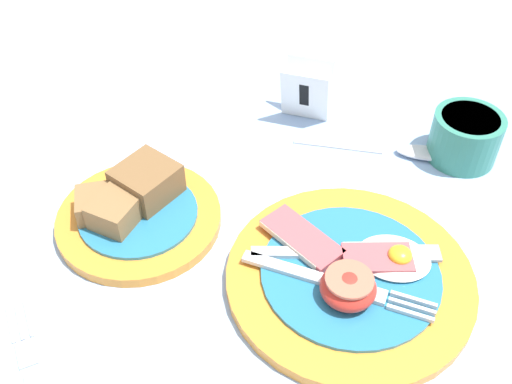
{
  "coord_description": "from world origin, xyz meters",
  "views": [
    {
      "loc": [
        0.09,
        -0.39,
        0.47
      ],
      "look_at": [
        -0.02,
        0.06,
        0.02
      ],
      "focal_mm": 42.0,
      "sensor_mm": 36.0,
      "label": 1
    }
  ],
  "objects_px": {
    "breakfast_plate": "(350,275)",
    "bread_plate": "(135,209)",
    "number_card": "(305,91)",
    "sugar_cup": "(465,136)",
    "teaspoon_by_saucer": "(402,151)"
  },
  "relations": [
    {
      "from": "breakfast_plate",
      "to": "teaspoon_by_saucer",
      "type": "height_order",
      "value": "breakfast_plate"
    },
    {
      "from": "bread_plate",
      "to": "sugar_cup",
      "type": "bearing_deg",
      "value": 30.02
    },
    {
      "from": "breakfast_plate",
      "to": "sugar_cup",
      "type": "relative_size",
      "value": 2.98
    },
    {
      "from": "bread_plate",
      "to": "number_card",
      "type": "distance_m",
      "value": 0.27
    },
    {
      "from": "bread_plate",
      "to": "teaspoon_by_saucer",
      "type": "xyz_separation_m",
      "value": [
        0.27,
        0.18,
        -0.01
      ]
    },
    {
      "from": "bread_plate",
      "to": "number_card",
      "type": "height_order",
      "value": "number_card"
    },
    {
      "from": "breakfast_plate",
      "to": "number_card",
      "type": "bearing_deg",
      "value": 110.55
    },
    {
      "from": "bread_plate",
      "to": "teaspoon_by_saucer",
      "type": "relative_size",
      "value": 0.9
    },
    {
      "from": "sugar_cup",
      "to": "breakfast_plate",
      "type": "bearing_deg",
      "value": -114.85
    },
    {
      "from": "breakfast_plate",
      "to": "bread_plate",
      "type": "relative_size",
      "value": 1.38
    },
    {
      "from": "breakfast_plate",
      "to": "number_card",
      "type": "distance_m",
      "value": 0.27
    },
    {
      "from": "number_card",
      "to": "sugar_cup",
      "type": "bearing_deg",
      "value": -6.87
    },
    {
      "from": "number_card",
      "to": "breakfast_plate",
      "type": "bearing_deg",
      "value": -66.65
    },
    {
      "from": "number_card",
      "to": "teaspoon_by_saucer",
      "type": "height_order",
      "value": "number_card"
    },
    {
      "from": "bread_plate",
      "to": "sugar_cup",
      "type": "height_order",
      "value": "sugar_cup"
    }
  ]
}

